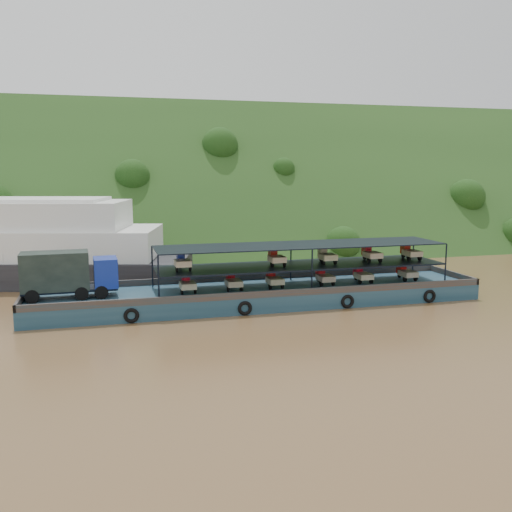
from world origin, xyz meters
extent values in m
plane|color=brown|center=(0.00, 0.00, 0.00)|extent=(160.00, 160.00, 0.00)
cube|color=#1F3D16|center=(0.00, 36.00, 0.00)|extent=(140.00, 39.60, 39.60)
cube|color=#143447|center=(-2.73, -0.49, 0.60)|extent=(35.00, 7.00, 1.20)
cube|color=#592D19|center=(-2.73, 2.91, 1.45)|extent=(35.00, 0.20, 0.50)
cube|color=#592D19|center=(-2.73, -3.89, 1.45)|extent=(35.00, 0.20, 0.50)
cube|color=#592D19|center=(14.67, -0.49, 1.45)|extent=(0.20, 7.00, 0.50)
cube|color=#592D19|center=(-20.13, -0.49, 1.45)|extent=(0.20, 7.00, 0.50)
torus|color=black|center=(-12.73, -4.04, 0.55)|extent=(1.06, 0.26, 1.06)
torus|color=black|center=(-4.73, -4.04, 0.55)|extent=(1.06, 0.26, 1.06)
torus|color=black|center=(3.27, -4.04, 0.55)|extent=(1.06, 0.26, 1.06)
torus|color=black|center=(10.27, -4.04, 0.55)|extent=(1.06, 0.26, 1.06)
cylinder|color=black|center=(-19.32, -1.30, 1.69)|extent=(0.98, 0.38, 0.97)
cylinder|color=black|center=(-19.40, 0.74, 1.69)|extent=(0.98, 0.38, 0.97)
cylinder|color=black|center=(-16.02, -1.18, 1.69)|extent=(0.98, 0.38, 0.97)
cylinder|color=black|center=(-16.10, 0.86, 1.69)|extent=(0.98, 0.38, 0.97)
cylinder|color=black|center=(-14.66, -1.13, 1.69)|extent=(0.98, 0.38, 0.97)
cylinder|color=black|center=(-14.74, 0.91, 1.69)|extent=(0.98, 0.38, 0.97)
cube|color=black|center=(-16.84, -0.19, 1.83)|extent=(6.68, 2.38, 0.19)
cube|color=navy|center=(-14.31, -0.10, 2.95)|extent=(1.74, 2.39, 2.14)
cube|color=black|center=(-13.49, -0.06, 3.34)|extent=(0.13, 1.94, 0.87)
cube|color=black|center=(-17.81, -0.22, 3.24)|extent=(4.75, 2.50, 2.72)
cube|color=black|center=(0.77, -0.49, 2.86)|extent=(23.00, 5.00, 0.12)
cube|color=black|center=(0.77, -0.49, 4.50)|extent=(23.00, 5.00, 0.08)
cylinder|color=black|center=(-10.73, -2.99, 2.85)|extent=(0.12, 0.12, 3.30)
cylinder|color=black|center=(-10.73, 2.01, 2.85)|extent=(0.12, 0.12, 3.30)
cylinder|color=black|center=(0.77, -2.99, 2.85)|extent=(0.12, 0.12, 3.30)
cylinder|color=black|center=(0.77, 2.01, 2.85)|extent=(0.12, 0.12, 3.30)
cylinder|color=black|center=(12.27, -2.99, 2.85)|extent=(0.12, 0.12, 3.30)
cylinder|color=black|center=(12.27, 2.01, 2.85)|extent=(0.12, 0.12, 3.30)
cylinder|color=black|center=(-8.37, 0.56, 1.46)|extent=(0.12, 0.52, 0.52)
cylinder|color=black|center=(-8.87, -1.24, 1.46)|extent=(0.14, 0.52, 0.52)
cylinder|color=black|center=(-7.87, -1.24, 1.46)|extent=(0.14, 0.52, 0.52)
cube|color=beige|center=(-8.37, -0.89, 1.80)|extent=(1.15, 1.50, 0.44)
cube|color=red|center=(-8.37, 0.26, 1.98)|extent=(0.55, 0.80, 0.80)
cube|color=red|center=(-8.37, 0.06, 2.48)|extent=(0.50, 0.10, 0.10)
cylinder|color=black|center=(-4.83, 0.56, 1.46)|extent=(0.12, 0.52, 0.52)
cylinder|color=black|center=(-5.33, -1.24, 1.46)|extent=(0.14, 0.52, 0.52)
cylinder|color=black|center=(-4.33, -1.24, 1.46)|extent=(0.14, 0.52, 0.52)
cube|color=#C2B389|center=(-4.83, -0.89, 1.80)|extent=(1.15, 1.50, 0.44)
cube|color=#AE0B11|center=(-4.83, 0.26, 1.98)|extent=(0.55, 0.80, 0.80)
cube|color=#AE0B11|center=(-4.83, 0.06, 2.48)|extent=(0.50, 0.10, 0.10)
cylinder|color=black|center=(-1.52, 0.56, 1.46)|extent=(0.12, 0.52, 0.52)
cylinder|color=black|center=(-2.02, -1.24, 1.46)|extent=(0.14, 0.52, 0.52)
cylinder|color=black|center=(-1.02, -1.24, 1.46)|extent=(0.14, 0.52, 0.52)
cube|color=beige|center=(-1.52, -0.89, 1.80)|extent=(1.15, 1.50, 0.44)
cube|color=#B70D0C|center=(-1.52, 0.26, 1.98)|extent=(0.55, 0.80, 0.80)
cube|color=#B70D0C|center=(-1.52, 0.06, 2.48)|extent=(0.50, 0.10, 0.10)
cylinder|color=black|center=(2.73, 0.56, 1.46)|extent=(0.12, 0.52, 0.52)
cylinder|color=black|center=(2.23, -1.24, 1.46)|extent=(0.14, 0.52, 0.52)
cylinder|color=black|center=(3.23, -1.24, 1.46)|extent=(0.14, 0.52, 0.52)
cube|color=tan|center=(2.73, -0.89, 1.80)|extent=(1.15, 1.50, 0.44)
cube|color=red|center=(2.73, 0.26, 1.98)|extent=(0.55, 0.80, 0.80)
cube|color=red|center=(2.73, 0.06, 2.48)|extent=(0.50, 0.10, 0.10)
cylinder|color=black|center=(6.08, 0.56, 1.46)|extent=(0.12, 0.52, 0.52)
cylinder|color=black|center=(5.58, -1.24, 1.46)|extent=(0.14, 0.52, 0.52)
cylinder|color=black|center=(6.58, -1.24, 1.46)|extent=(0.14, 0.52, 0.52)
cube|color=beige|center=(6.08, -0.89, 1.80)|extent=(1.15, 1.50, 0.44)
cube|color=red|center=(6.08, 0.26, 1.98)|extent=(0.55, 0.80, 0.80)
cube|color=red|center=(6.08, 0.06, 2.48)|extent=(0.50, 0.10, 0.10)
cylinder|color=black|center=(10.14, 0.56, 1.46)|extent=(0.12, 0.52, 0.52)
cylinder|color=black|center=(9.64, -1.24, 1.46)|extent=(0.14, 0.52, 0.52)
cylinder|color=black|center=(10.64, -1.24, 1.46)|extent=(0.14, 0.52, 0.52)
cube|color=beige|center=(10.14, -0.89, 1.80)|extent=(1.15, 1.50, 0.44)
cube|color=red|center=(10.14, 0.26, 1.98)|extent=(0.55, 0.80, 0.80)
cube|color=red|center=(10.14, 0.06, 2.48)|extent=(0.50, 0.10, 0.10)
cylinder|color=black|center=(-8.73, 0.56, 3.18)|extent=(0.12, 0.52, 0.52)
cylinder|color=black|center=(-9.23, -1.24, 3.18)|extent=(0.14, 0.52, 0.52)
cylinder|color=black|center=(-8.23, -1.24, 3.18)|extent=(0.14, 0.52, 0.52)
cube|color=beige|center=(-8.73, -0.89, 3.52)|extent=(1.15, 1.50, 0.44)
cube|color=navy|center=(-8.73, 0.26, 3.70)|extent=(0.55, 0.80, 0.80)
cube|color=navy|center=(-8.73, 0.06, 4.20)|extent=(0.50, 0.10, 0.10)
cylinder|color=black|center=(-1.36, 0.56, 3.18)|extent=(0.12, 0.52, 0.52)
cylinder|color=black|center=(-1.86, -1.24, 3.18)|extent=(0.14, 0.52, 0.52)
cylinder|color=black|center=(-0.86, -1.24, 3.18)|extent=(0.14, 0.52, 0.52)
cube|color=#C7B28C|center=(-1.36, -0.89, 3.52)|extent=(1.15, 1.50, 0.44)
cube|color=#AA140B|center=(-1.36, 0.26, 3.70)|extent=(0.55, 0.80, 0.80)
cube|color=#AA140B|center=(-1.36, 0.06, 4.20)|extent=(0.50, 0.10, 0.10)
cylinder|color=black|center=(2.88, 0.56, 3.18)|extent=(0.12, 0.52, 0.52)
cylinder|color=black|center=(2.38, -1.24, 3.18)|extent=(0.14, 0.52, 0.52)
cylinder|color=black|center=(3.38, -1.24, 3.18)|extent=(0.14, 0.52, 0.52)
cube|color=#BCB785|center=(2.88, -0.89, 3.52)|extent=(1.15, 1.50, 0.44)
cube|color=#C1B588|center=(2.88, 0.26, 3.70)|extent=(0.55, 0.80, 0.80)
cube|color=#C1B588|center=(2.88, 0.06, 4.20)|extent=(0.50, 0.10, 0.10)
cylinder|color=black|center=(6.83, 0.56, 3.18)|extent=(0.12, 0.52, 0.52)
cylinder|color=black|center=(6.33, -1.24, 3.18)|extent=(0.14, 0.52, 0.52)
cylinder|color=black|center=(7.33, -1.24, 3.18)|extent=(0.14, 0.52, 0.52)
cube|color=#CDB691|center=(6.83, -0.89, 3.52)|extent=(1.15, 1.50, 0.44)
cube|color=#A90B14|center=(6.83, 0.26, 3.70)|extent=(0.55, 0.80, 0.80)
cube|color=#A90B14|center=(6.83, 0.06, 4.20)|extent=(0.50, 0.10, 0.10)
cylinder|color=black|center=(10.44, 0.56, 3.18)|extent=(0.12, 0.52, 0.52)
cylinder|color=black|center=(9.94, -1.24, 3.18)|extent=(0.14, 0.52, 0.52)
cylinder|color=black|center=(10.94, -1.24, 3.18)|extent=(0.14, 0.52, 0.52)
cube|color=#C7B68C|center=(10.44, -0.89, 3.52)|extent=(1.15, 1.50, 0.44)
cube|color=#B31A0B|center=(10.44, 0.26, 3.70)|extent=(0.55, 0.80, 0.80)
cube|color=#B31A0B|center=(10.44, 0.06, 4.20)|extent=(0.50, 0.10, 0.10)
camera|label=1|loc=(-14.41, -42.77, 10.49)|focal=40.00mm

